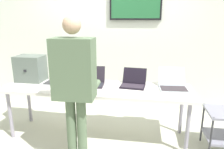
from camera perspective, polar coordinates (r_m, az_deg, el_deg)
The scene contains 10 objects.
ground at distance 3.26m, azimuth -3.84°, elevation -16.19°, with size 8.00×8.00×0.04m, color #B5B5A4.
back_wall at distance 3.90m, azimuth -0.38°, elevation 11.18°, with size 8.00×0.11×2.79m.
workbench at distance 2.96m, azimuth -4.08°, elevation -4.37°, with size 2.60×0.70×0.74m.
equipment_box at distance 3.41m, azimuth -21.13°, elevation 1.57°, with size 0.40×0.31×0.39m.
laptop_station_0 at distance 3.21m, azimuth -14.09°, elevation -1.04°, with size 0.40×0.36×0.27m.
laptop_station_1 at distance 3.03m, azimuth -5.13°, elevation -1.69°, with size 0.33×0.31×0.25m.
laptop_station_2 at distance 2.99m, azimuth 5.79°, elevation -2.06°, with size 0.37×0.37×0.23m.
laptop_station_3 at distance 3.00m, azimuth 16.07°, elevation -2.44°, with size 0.39×0.41×0.26m.
person at distance 2.31m, azimuth -10.08°, elevation -1.34°, with size 0.44×0.59×1.70m.
paper_sheet at distance 2.90m, azimuth -12.26°, elevation -4.01°, with size 0.26×0.33×0.00m.
Camera 1 is at (0.64, -2.71, 1.68)m, focal length 33.84 mm.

